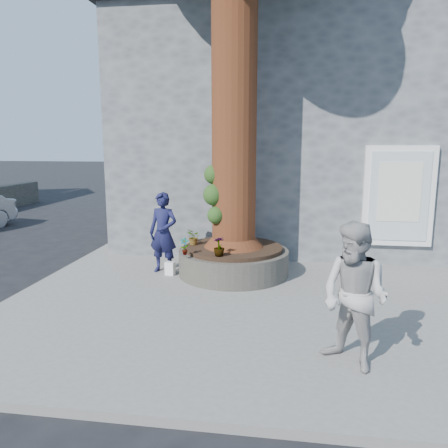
# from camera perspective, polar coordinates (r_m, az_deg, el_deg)

# --- Properties ---
(ground) EXTENTS (120.00, 120.00, 0.00)m
(ground) POSITION_cam_1_polar(r_m,az_deg,el_deg) (7.64, -6.76, -11.41)
(ground) COLOR black
(ground) RESTS_ON ground
(pavement) EXTENTS (9.00, 8.00, 0.12)m
(pavement) POSITION_cam_1_polar(r_m,az_deg,el_deg) (8.32, 5.22, -9.08)
(pavement) COLOR slate
(pavement) RESTS_ON ground
(yellow_line) EXTENTS (0.10, 30.00, 0.01)m
(yellow_line) POSITION_cam_1_polar(r_m,az_deg,el_deg) (9.69, -22.98, -7.40)
(yellow_line) COLOR yellow
(yellow_line) RESTS_ON ground
(stone_shop) EXTENTS (10.30, 8.30, 6.30)m
(stone_shop) POSITION_cam_1_polar(r_m,az_deg,el_deg) (14.05, 11.08, 11.59)
(stone_shop) COLOR #55575A
(stone_shop) RESTS_ON ground
(planter) EXTENTS (2.30, 2.30, 0.60)m
(planter) POSITION_cam_1_polar(r_m,az_deg,el_deg) (9.23, 1.26, -4.77)
(planter) COLOR black
(planter) RESTS_ON pavement
(man) EXTENTS (0.69, 0.52, 1.71)m
(man) POSITION_cam_1_polar(r_m,az_deg,el_deg) (9.34, -7.94, -1.13)
(man) COLOR #15163B
(man) RESTS_ON pavement
(woman) EXTENTS (1.11, 1.10, 1.81)m
(woman) POSITION_cam_1_polar(r_m,az_deg,el_deg) (5.55, 16.69, -9.04)
(woman) COLOR #AAA6A3
(woman) RESTS_ON pavement
(shopping_bag) EXTENTS (0.22, 0.16, 0.28)m
(shopping_bag) POSITION_cam_1_polar(r_m,az_deg,el_deg) (9.27, -7.06, -5.77)
(shopping_bag) COLOR white
(shopping_bag) RESTS_ON pavement
(plant_a) EXTENTS (0.19, 0.14, 0.34)m
(plant_a) POSITION_cam_1_polar(r_m,az_deg,el_deg) (8.45, -5.19, -2.91)
(plant_a) COLOR gray
(plant_a) RESTS_ON planter
(plant_b) EXTENTS (0.32, 0.32, 0.42)m
(plant_b) POSITION_cam_1_polar(r_m,az_deg,el_deg) (8.79, 1.18, -2.07)
(plant_b) COLOR gray
(plant_b) RESTS_ON planter
(plant_c) EXTENTS (0.29, 0.29, 0.38)m
(plant_c) POSITION_cam_1_polar(r_m,az_deg,el_deg) (8.31, -0.64, -2.95)
(plant_c) COLOR gray
(plant_c) RESTS_ON planter
(plant_d) EXTENTS (0.40, 0.41, 0.34)m
(plant_d) POSITION_cam_1_polar(r_m,az_deg,el_deg) (9.26, -3.96, -1.71)
(plant_d) COLOR gray
(plant_d) RESTS_ON planter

